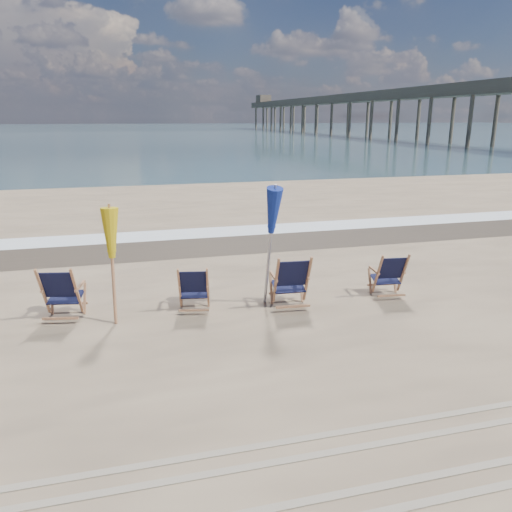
# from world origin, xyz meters

# --- Properties ---
(ocean) EXTENTS (400.00, 400.00, 0.00)m
(ocean) POSITION_xyz_m (0.00, 128.00, 0.00)
(ocean) COLOR #38535D
(ocean) RESTS_ON ground
(surf_foam) EXTENTS (200.00, 1.40, 0.01)m
(surf_foam) POSITION_xyz_m (0.00, 8.30, 0.00)
(surf_foam) COLOR silver
(surf_foam) RESTS_ON ground
(wet_sand_strip) EXTENTS (200.00, 2.60, 0.00)m
(wet_sand_strip) POSITION_xyz_m (0.00, 6.80, 0.00)
(wet_sand_strip) COLOR #42362A
(wet_sand_strip) RESTS_ON ground
(tire_tracks) EXTENTS (80.00, 1.30, 0.01)m
(tire_tracks) POSITION_xyz_m (0.00, -2.80, 0.01)
(tire_tracks) COLOR gray
(tire_tracks) RESTS_ON ground
(beach_chair_0) EXTENTS (0.80, 0.86, 1.04)m
(beach_chair_0) POSITION_xyz_m (-3.29, 1.98, 0.52)
(beach_chair_0) COLOR black
(beach_chair_0) RESTS_ON ground
(beach_chair_1) EXTENTS (0.70, 0.76, 0.91)m
(beach_chair_1) POSITION_xyz_m (-1.02, 1.79, 0.46)
(beach_chair_1) COLOR black
(beach_chair_1) RESTS_ON ground
(beach_chair_2) EXTENTS (0.75, 0.83, 1.08)m
(beach_chair_2) POSITION_xyz_m (0.81, 1.52, 0.54)
(beach_chair_2) COLOR black
(beach_chair_2) RESTS_ON ground
(beach_chair_3) EXTENTS (0.68, 0.75, 0.95)m
(beach_chair_3) POSITION_xyz_m (2.85, 1.59, 0.47)
(beach_chair_3) COLOR black
(beach_chair_3) RESTS_ON ground
(umbrella_yellow) EXTENTS (0.30, 0.30, 2.01)m
(umbrella_yellow) POSITION_xyz_m (-2.65, 1.74, 1.50)
(umbrella_yellow) COLOR #AB724C
(umbrella_yellow) RESTS_ON ground
(umbrella_blue) EXTENTS (0.30, 0.30, 2.34)m
(umbrella_blue) POSITION_xyz_m (0.14, 1.78, 1.81)
(umbrella_blue) COLOR #A5A5AD
(umbrella_blue) RESTS_ON ground
(fishing_pier) EXTENTS (4.40, 140.00, 9.30)m
(fishing_pier) POSITION_xyz_m (38.00, 74.00, 4.65)
(fishing_pier) COLOR brown
(fishing_pier) RESTS_ON ground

